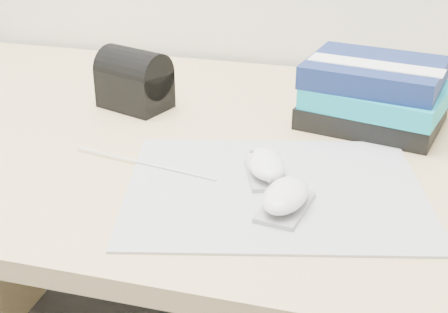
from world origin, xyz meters
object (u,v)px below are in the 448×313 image
(mouse_front, at_px, (286,197))
(book_stack, at_px, (374,94))
(pouch, at_px, (134,79))
(mouse_rear, at_px, (266,166))
(desk, at_px, (295,246))

(mouse_front, bearing_deg, book_stack, 74.75)
(mouse_front, height_order, pouch, pouch)
(mouse_front, bearing_deg, mouse_rear, 117.61)
(desk, height_order, mouse_front, mouse_front)
(mouse_front, bearing_deg, pouch, 138.39)
(mouse_front, xyz_separation_m, pouch, (-0.33, 0.29, 0.03))
(mouse_rear, xyz_separation_m, pouch, (-0.29, 0.21, 0.03))
(mouse_front, xyz_separation_m, book_stack, (0.09, 0.33, 0.03))
(mouse_front, height_order, book_stack, book_stack)
(book_stack, bearing_deg, mouse_rear, -118.22)
(mouse_rear, distance_m, mouse_front, 0.09)
(desk, bearing_deg, pouch, 175.70)
(desk, distance_m, mouse_rear, 0.32)
(mouse_front, relative_size, pouch, 0.74)
(mouse_rear, bearing_deg, book_stack, 61.78)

